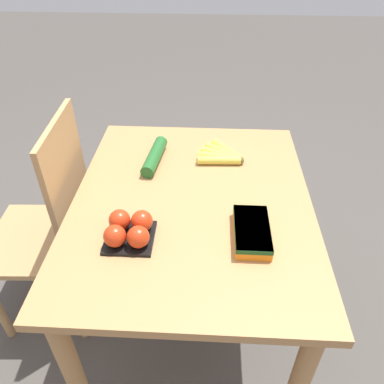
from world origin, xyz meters
The scene contains 7 objects.
ground_plane centered at (0.00, 0.00, 0.00)m, with size 12.00×12.00×0.00m, color #4C4742.
dining_table centered at (0.00, 0.00, 0.63)m, with size 1.01×0.81×0.76m.
chair centered at (0.10, 0.59, 0.50)m, with size 0.44×0.42×0.98m.
banana_bunch centered at (0.26, -0.11, 0.78)m, with size 0.16×0.18×0.03m.
tomato_pack centered at (-0.20, 0.18, 0.80)m, with size 0.15×0.15×0.08m.
carrot_bag centered at (-0.17, -0.19, 0.78)m, with size 0.20×0.11×0.04m.
cucumber_near centered at (0.22, 0.16, 0.79)m, with size 0.23×0.08×0.05m.
Camera 1 is at (-0.99, -0.05, 1.57)m, focal length 35.00 mm.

